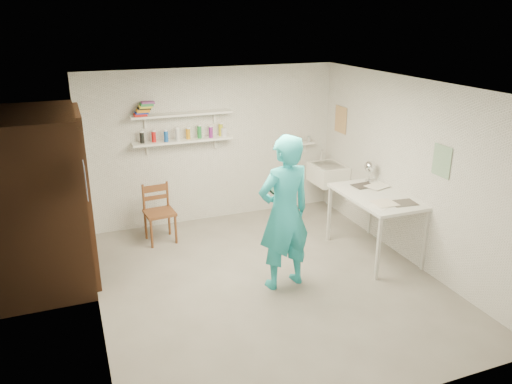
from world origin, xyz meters
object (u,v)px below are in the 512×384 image
object	(u,v)px
wooden_chair	(160,213)
work_table	(374,225)
belfast_sink	(328,174)
man	(284,213)
desk_lamp	(370,167)
wall_clock	(280,182)

from	to	relation	value
wooden_chair	work_table	xyz separation A→B (m)	(2.64, -1.47, -0.01)
wooden_chair	belfast_sink	bearing A→B (deg)	-3.53
man	wooden_chair	distance (m)	2.18
wooden_chair	desk_lamp	world-z (taller)	desk_lamp
man	wall_clock	xyz separation A→B (m)	(0.03, 0.22, 0.31)
belfast_sink	man	world-z (taller)	man
belfast_sink	man	xyz separation A→B (m)	(-1.60, -1.82, 0.24)
wall_clock	work_table	size ratio (longest dim) A/B	0.26
belfast_sink	man	bearing A→B (deg)	-131.19
wooden_chair	work_table	distance (m)	3.03
wall_clock	wooden_chair	bearing A→B (deg)	119.11
wall_clock	work_table	bearing A→B (deg)	-4.95
belfast_sink	man	size ratio (longest dim) A/B	0.32
man	wall_clock	bearing A→B (deg)	-106.55
belfast_sink	wall_clock	bearing A→B (deg)	-134.24
wooden_chair	desk_lamp	size ratio (longest dim) A/B	5.42
work_table	belfast_sink	bearing A→B (deg)	85.87
work_table	desk_lamp	xyz separation A→B (m)	(0.22, 0.52, 0.66)
man	work_table	xyz separation A→B (m)	(1.49, 0.30, -0.51)
wall_clock	desk_lamp	world-z (taller)	wall_clock
work_table	wooden_chair	bearing A→B (deg)	150.90
work_table	desk_lamp	bearing A→B (deg)	67.58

